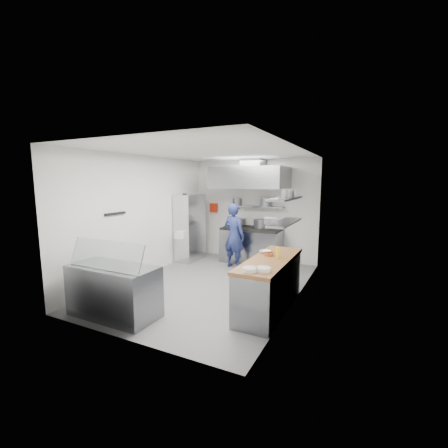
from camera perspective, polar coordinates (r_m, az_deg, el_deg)
The scene contains 36 objects.
floor at distance 6.58m, azimuth -2.36°, elevation -11.53°, with size 5.00×5.00×0.00m, color slate.
ceiling at distance 6.22m, azimuth -2.52°, elevation 13.55°, with size 5.00×5.00×0.00m, color silver.
wall_back at distance 8.51m, azimuth 5.68°, elevation 2.66°, with size 3.60×0.02×2.80m, color white.
wall_front at distance 4.26m, azimuth -18.84°, elevation -3.40°, with size 3.60×0.02×2.80m, color white.
wall_left at distance 7.28m, azimuth -14.97°, elevation 1.46°, with size 5.00×0.02×2.80m, color white.
wall_right at distance 5.62m, azimuth 13.90°, elevation -0.45°, with size 5.00×0.02×2.80m, color white.
gas_range at distance 8.25m, azimuth 5.25°, elevation -4.20°, with size 1.60×0.80×0.90m, color gray.
cooktop at distance 8.16m, azimuth 5.30°, elevation -0.91°, with size 1.57×0.78×0.06m, color black.
stock_pot_left at distance 8.61m, azimuth 3.23°, elevation 0.47°, with size 0.28×0.28×0.20m, color slate.
stock_pot_mid at distance 8.09m, azimuth 6.91°, elevation 0.06°, with size 0.35×0.35×0.24m, color slate.
stock_pot_right at distance 8.10m, azimuth 8.12°, elevation -0.24°, with size 0.28×0.28×0.16m, color slate.
over_range_shelf at distance 8.31m, azimuth 5.95°, elevation 3.35°, with size 1.60×0.30×0.04m, color gray.
shelf_pot_a at distance 8.67m, azimuth 2.61°, elevation 4.32°, with size 0.28×0.28×0.18m, color slate.
shelf_pot_b at distance 8.22m, azimuth 7.95°, elevation 4.17°, with size 0.29×0.29×0.22m, color slate.
extractor_hood at distance 7.90m, azimuth 4.97°, elevation 8.77°, with size 1.90×1.15×0.55m, color gray.
hood_duct at distance 8.12m, azimuth 5.60°, elevation 11.43°, with size 0.55×0.55×0.24m, color slate.
red_firebox at distance 8.97m, azimuth -1.96°, elevation 3.11°, with size 0.22×0.10×0.26m, color red.
chef at distance 7.65m, azimuth 1.91°, elevation -2.25°, with size 0.61×0.40×1.66m, color navy.
wire_rack at distance 8.40m, azimuth -6.51°, elevation -0.69°, with size 0.50×0.90×1.85m, color silver.
rack_bin_a at distance 8.01m, azimuth -8.44°, elevation -2.07°, with size 0.17×0.22×0.19m, color white.
rack_bin_b at distance 8.31m, azimuth -6.77°, elevation 1.81°, with size 0.15×0.19×0.17m, color yellow.
rack_jar at distance 8.04m, azimuth -7.46°, elevation 5.16°, with size 0.12×0.12×0.18m, color black.
knife_strip at distance 6.60m, azimuth -20.00°, elevation 1.88°, with size 0.04×0.55×0.05m, color black.
prep_counter_base at distance 5.37m, azimuth 8.70°, elevation -11.51°, with size 0.62×2.00×0.84m, color gray.
prep_counter_top at distance 5.23m, azimuth 8.81°, elevation -6.87°, with size 0.65×2.04×0.06m, color brown.
plate_stack_a at distance 4.48m, azimuth 4.91°, elevation -8.62°, with size 0.23×0.23×0.06m, color white.
plate_stack_b at distance 4.50m, azimuth 7.46°, elevation -8.56°, with size 0.22×0.22×0.06m, color white.
copper_pan at distance 5.42m, azimuth 8.51°, elevation -5.67°, with size 0.16×0.16×0.06m, color #CF663A.
squeeze_bottle at distance 5.29m, azimuth 10.20°, elevation -5.39°, with size 0.06×0.06×0.18m, color yellow.
mixing_bowl at distance 5.59m, azimuth 7.83°, elevation -5.28°, with size 0.21×0.21×0.05m, color white.
wall_shelf_lower at distance 5.35m, azimuth 11.56°, elevation 0.28°, with size 0.30×1.30×0.04m, color gray.
wall_shelf_upper at distance 5.31m, azimuth 11.70°, elevation 4.77°, with size 0.30×1.30×0.04m, color gray.
shelf_pot_c at distance 4.99m, azimuth 8.90°, elevation 0.60°, with size 0.22×0.22×0.10m, color slate.
shelf_pot_d at distance 5.41m, azimuth 12.04°, elevation 5.78°, with size 0.23×0.23×0.14m, color slate.
display_case at distance 5.37m, azimuth -20.22°, elevation -11.88°, with size 1.50×0.70×0.85m, color gray.
display_glass at distance 5.11m, azimuth -21.55°, elevation -5.42°, with size 1.47×0.02×0.45m, color silver.
Camera 1 is at (2.98, -5.43, 2.23)m, focal length 24.00 mm.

